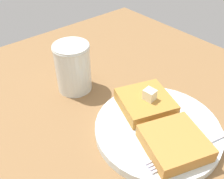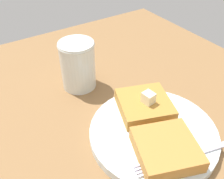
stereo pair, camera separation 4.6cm
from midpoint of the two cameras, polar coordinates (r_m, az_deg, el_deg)
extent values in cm
cube|color=olive|center=(41.13, -4.89, -17.39)|extent=(93.74, 93.74, 1.82)
cylinder|color=white|center=(44.00, 7.38, -9.05)|extent=(21.61, 21.61, 1.59)
torus|color=gray|center=(43.71, 7.42, -8.70)|extent=(21.61, 21.61, 0.80)
cube|color=#BA8135|center=(45.73, 4.82, -3.08)|extent=(11.40, 11.43, 2.38)
cube|color=#BE8139|center=(39.78, 10.86, -12.03)|extent=(11.40, 11.43, 2.38)
cube|color=#F2EBC2|center=(44.05, 5.69, -1.30)|extent=(2.20, 2.03, 1.99)
cube|color=silver|center=(42.50, 17.98, -11.48)|extent=(3.26, 9.93, 0.36)
cube|color=silver|center=(39.42, 10.78, -15.05)|extent=(2.80, 3.24, 0.36)
cube|color=silver|center=(37.90, 7.64, -17.71)|extent=(1.07, 3.18, 0.36)
cube|color=silver|center=(38.14, 7.18, -17.11)|extent=(1.07, 3.18, 0.36)
cube|color=silver|center=(38.39, 6.73, -16.52)|extent=(1.07, 3.18, 0.36)
cube|color=silver|center=(38.64, 6.28, -15.93)|extent=(1.07, 3.18, 0.36)
cylinder|color=#5C2408|center=(52.72, -11.11, 2.76)|extent=(6.53, 6.53, 5.66)
cylinder|color=silver|center=(51.43, -11.42, 4.83)|extent=(7.10, 7.10, 10.25)
torus|color=silver|center=(49.04, -12.11, 9.37)|extent=(7.31, 7.31, 0.50)
camera|label=1|loc=(0.02, -92.86, -2.29)|focal=40.00mm
camera|label=2|loc=(0.02, 87.14, 2.29)|focal=40.00mm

